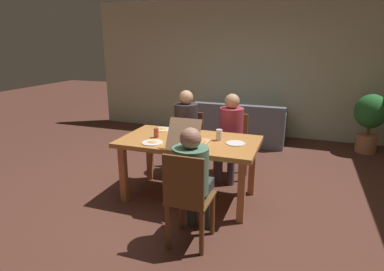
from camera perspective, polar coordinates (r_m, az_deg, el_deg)
ground_plane at (r=4.12m, az=-0.47°, el=-10.94°), size 20.00×20.00×0.00m
back_wall at (r=6.79m, az=8.97°, el=11.80°), size 6.52×0.12×2.73m
dining_table at (r=3.85m, az=-0.49°, el=-2.05°), size 1.65×0.92×0.76m
chair_0 at (r=3.01m, az=-0.78°, el=-11.27°), size 0.41×0.42×0.95m
person_0 at (r=3.04m, az=0.08°, el=-6.93°), size 0.34×0.49×1.16m
chair_1 at (r=4.68m, az=7.14°, el=-1.10°), size 0.43×0.40×0.89m
person_1 at (r=4.49m, az=6.86°, el=1.07°), size 0.34×0.53×1.21m
chair_2 at (r=4.83m, az=-0.71°, el=-0.49°), size 0.42×0.40×0.87m
person_2 at (r=4.64m, az=-1.30°, el=1.81°), size 0.34×0.55×1.23m
pizza_box_0 at (r=3.61m, az=-0.31°, el=-0.95°), size 0.36×0.54×0.34m
plate_0 at (r=4.25m, az=-5.28°, el=1.13°), size 0.22×0.22×0.03m
plate_1 at (r=3.69m, az=7.80°, el=-1.40°), size 0.22×0.22×0.01m
plate_2 at (r=3.71m, az=-7.10°, el=-1.23°), size 0.24×0.24×0.03m
plate_3 at (r=4.08m, az=-1.21°, el=0.53°), size 0.26×0.26×0.03m
drinking_glass_0 at (r=3.91m, az=-6.41°, el=0.46°), size 0.06×0.06×0.12m
drinking_glass_1 at (r=3.79m, az=4.87°, el=0.10°), size 0.07×0.07×0.13m
couch at (r=6.31m, az=8.62°, el=1.53°), size 1.70×0.83×0.78m
potted_plant at (r=6.33m, az=29.26°, el=2.86°), size 0.53×0.53×1.04m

